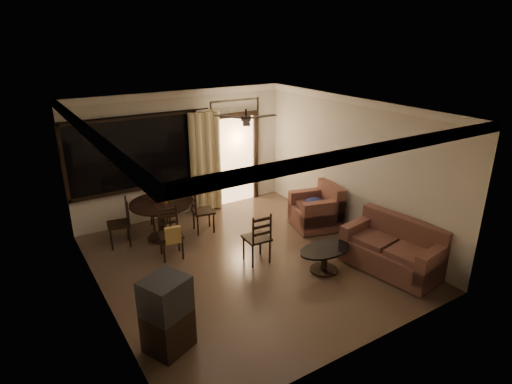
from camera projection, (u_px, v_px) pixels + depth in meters
ground at (247, 262)px, 7.85m from camera, size 5.50×5.50×0.00m
room_shell at (227, 141)px, 8.90m from camera, size 5.50×6.70×5.50m
dining_table at (162, 210)px, 8.56m from camera, size 1.25×1.25×1.00m
dining_chair_west at (120, 232)px, 8.38m from camera, size 0.49×0.49×0.95m
dining_chair_east at (203, 219)px, 8.97m from camera, size 0.49×0.49×0.95m
dining_chair_south at (171, 242)px, 7.92m from camera, size 0.49×0.53×0.95m
dining_chair_north at (160, 215)px, 9.16m from camera, size 0.49×0.49×0.95m
tv_cabinet at (167, 314)px, 5.55m from camera, size 0.70×0.68×1.05m
sofa at (394, 250)px, 7.52m from camera, size 1.13×1.78×0.89m
armchair at (318, 210)px, 9.15m from camera, size 1.12×1.12×0.92m
coffee_table at (325, 256)px, 7.46m from camera, size 1.00×0.60×0.44m
side_chair at (257, 247)px, 7.78m from camera, size 0.46×0.46×0.98m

